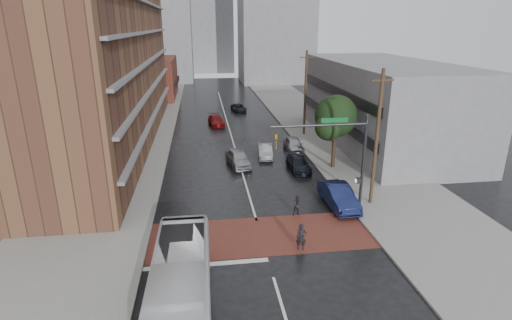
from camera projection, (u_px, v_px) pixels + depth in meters
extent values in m
plane|color=black|center=(262.00, 239.00, 24.99)|extent=(160.00, 160.00, 0.00)
cube|color=maroon|center=(261.00, 235.00, 25.45)|extent=(14.00, 5.00, 0.02)
cube|color=gray|center=(134.00, 138.00, 46.92)|extent=(9.00, 90.00, 0.15)
cube|color=gray|center=(323.00, 131.00, 49.89)|extent=(9.00, 90.00, 0.15)
cube|color=brown|center=(94.00, 12.00, 41.17)|extent=(10.00, 44.00, 28.00)
cube|color=brown|center=(153.00, 78.00, 72.95)|extent=(8.00, 16.00, 7.00)
cube|color=gray|center=(382.00, 103.00, 44.42)|extent=(11.00, 26.00, 9.00)
cube|color=gray|center=(151.00, 9.00, 91.16)|extent=(18.00, 16.00, 32.00)
cube|color=gray|center=(276.00, 0.00, 88.51)|extent=(16.00, 14.00, 36.00)
cube|color=gray|center=(211.00, 27.00, 110.20)|extent=(12.00, 10.00, 24.00)
cylinder|color=#332319|center=(334.00, 148.00, 36.69)|extent=(0.36, 0.36, 4.00)
sphere|color=#1C3115|center=(336.00, 116.00, 35.72)|extent=(3.80, 3.80, 3.80)
sphere|color=#1C3115|center=(328.00, 127.00, 35.12)|extent=(2.40, 2.40, 2.40)
sphere|color=#1C3115|center=(341.00, 120.00, 36.77)|extent=(2.60, 2.60, 2.60)
cylinder|color=#2D2D33|center=(363.00, 167.00, 27.11)|extent=(0.20, 0.20, 7.20)
cylinder|color=#2D2D33|center=(319.00, 125.00, 25.73)|extent=(6.40, 0.16, 0.16)
imported|color=gold|center=(277.00, 142.00, 25.69)|extent=(0.20, 0.16, 1.00)
cube|color=#0C5926|center=(335.00, 120.00, 25.76)|extent=(1.80, 0.05, 0.30)
cube|color=#2D2D33|center=(358.00, 181.00, 27.40)|extent=(0.30, 0.30, 0.35)
cylinder|color=#473321|center=(377.00, 140.00, 28.26)|extent=(0.26, 0.26, 10.00)
cube|color=#473321|center=(383.00, 80.00, 26.91)|extent=(1.60, 0.12, 0.12)
cylinder|color=#473321|center=(305.00, 94.00, 47.02)|extent=(0.26, 0.26, 10.00)
cube|color=#473321|center=(307.00, 57.00, 45.66)|extent=(1.60, 0.12, 0.12)
imported|color=silver|center=(180.00, 296.00, 17.40)|extent=(2.73, 11.09, 3.08)
imported|color=black|center=(301.00, 237.00, 23.58)|extent=(0.66, 0.49, 1.67)
imported|color=black|center=(298.00, 205.00, 27.94)|extent=(0.81, 0.67, 1.49)
imported|color=#989B9F|center=(238.00, 158.00, 37.76)|extent=(2.48, 4.74, 1.54)
imported|color=#ABAFB3|center=(265.00, 151.00, 40.17)|extent=(1.77, 4.03, 1.29)
imported|color=maroon|center=(216.00, 121.00, 52.97)|extent=(2.37, 4.66, 1.29)
imported|color=black|center=(239.00, 108.00, 61.61)|extent=(2.36, 4.25, 1.12)
imported|color=#141C46|center=(339.00, 196.00, 29.29)|extent=(1.90, 5.00, 1.63)
imported|color=black|center=(298.00, 164.00, 36.65)|extent=(1.80, 4.26, 1.23)
imported|color=#A3A4AA|center=(294.00, 144.00, 42.27)|extent=(1.74, 4.24, 1.44)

